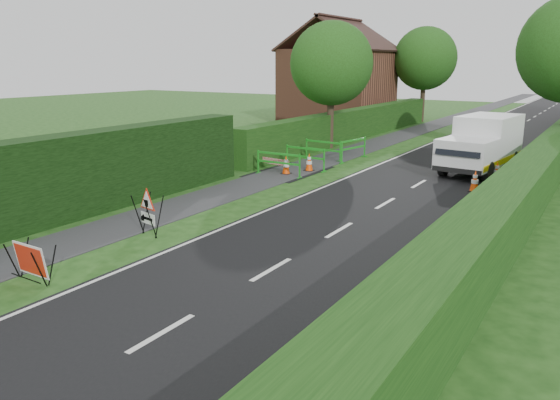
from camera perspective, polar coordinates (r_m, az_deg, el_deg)
The scene contains 23 objects.
ground at distance 13.15m, azimuth -12.59°, elevation -6.43°, with size 120.00×120.00×0.00m, color #1A4012.
road_surface at distance 44.37m, azimuth 23.74°, elevation 7.12°, with size 6.00×90.00×0.02m, color black.
footpath at distance 45.47m, azimuth 16.85°, elevation 7.85°, with size 2.00×90.00×0.02m, color #2D2D30.
hedge_west_near at distance 16.89m, azimuth -24.88°, elevation -2.80°, with size 1.10×18.00×2.50m, color black.
hedge_west_far at distance 33.94m, azimuth 7.67°, elevation 6.36°, with size 1.00×24.00×1.80m, color #14380F.
hedge_east at distance 25.21m, azimuth 26.17°, elevation 2.32°, with size 1.20×50.00×1.50m, color #14380F.
house_west at distance 43.03m, azimuth 6.09°, elevation 11.91°, with size 7.50×7.40×7.88m.
tree_nw at distance 29.85m, azimuth 5.41°, elevation 14.00°, with size 4.40×4.40×6.70m.
tree_fw at distance 44.73m, azimuth 14.91°, elevation 14.09°, with size 4.80×4.80×7.24m.
red_rect_sign at distance 12.72m, azimuth -24.63°, elevation -5.79°, with size 1.02×0.62×0.85m.
triangle_sign at distance 14.94m, azimuth -13.76°, elevation -0.85°, with size 0.91×0.91×1.12m.
works_van at distance 24.69m, azimuth 20.39°, elevation 5.62°, with size 2.60×5.37×2.36m.
traffic_cone_0 at distance 20.91m, azimuth 19.69°, elevation 1.88°, with size 0.38×0.38×0.79m.
traffic_cone_1 at distance 23.11m, azimuth 21.72°, elevation 2.81°, with size 0.38×0.38×0.79m.
traffic_cone_2 at distance 25.47m, azimuth 22.36°, elevation 3.72°, with size 0.38×0.38×0.79m.
traffic_cone_3 at distance 22.82m, azimuth 0.64°, elevation 3.69°, with size 0.38×0.38×0.79m.
traffic_cone_4 at distance 23.50m, azimuth 3.07°, elevation 3.97°, with size 0.38×0.38×0.79m.
ped_barrier_0 at distance 22.44m, azimuth -0.16°, elevation 4.12°, with size 2.06×0.36×1.00m.
ped_barrier_1 at distance 23.86m, azimuth 2.65°, elevation 4.72°, with size 2.09×0.60×1.00m.
ped_barrier_2 at distance 25.88m, azimuth 4.61°, elevation 5.43°, with size 2.09×0.58×1.00m.
ped_barrier_3 at distance 26.59m, azimuth 7.62°, elevation 5.58°, with size 0.74×2.09×1.00m.
redwhite_plank at distance 23.34m, azimuth -0.46°, elevation 2.94°, with size 1.50×0.04×0.25m, color red.
hatchback_car at distance 33.93m, azimuth 20.34°, elevation 6.67°, with size 1.48×3.68×1.26m, color silver.
Camera 1 is at (8.75, -8.70, 4.55)m, focal length 35.00 mm.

